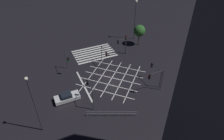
{
  "coord_description": "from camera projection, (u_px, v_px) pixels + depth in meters",
  "views": [
    {
      "loc": [
        12.17,
        26.92,
        23.71
      ],
      "look_at": [
        0.0,
        0.0,
        1.85
      ],
      "focal_mm": 32.0,
      "sensor_mm": 36.0,
      "label": 1
    }
  ],
  "objects": [
    {
      "name": "street_lamp_east",
      "position": [
        136.0,
        10.0,
        46.07
      ],
      "size": [
        0.63,
        0.63,
        9.77
      ],
      "color": "#2D2D30",
      "rests_on": "ground_plane"
    },
    {
      "name": "traffic_light_nw_cross",
      "position": [
        155.0,
        70.0,
        35.41
      ],
      "size": [
        0.36,
        3.24,
        3.53
      ],
      "rotation": [
        0.0,
        0.0,
        -1.57
      ],
      "color": "#2D2D30",
      "rests_on": "ground_plane"
    },
    {
      "name": "traffic_light_nw_main",
      "position": [
        155.0,
        77.0,
        32.78
      ],
      "size": [
        2.97,
        0.36,
        4.37
      ],
      "color": "#2D2D30",
      "rests_on": "ground_plane"
    },
    {
      "name": "ground_plane",
      "position": [
        112.0,
        78.0,
        37.85
      ],
      "size": [
        200.0,
        200.0,
        0.0
      ],
      "primitive_type": "plane",
      "color": "black"
    },
    {
      "name": "street_tree_near",
      "position": [
        139.0,
        31.0,
        46.0
      ],
      "size": [
        2.69,
        2.69,
        5.0
      ],
      "color": "#473323",
      "rests_on": "ground_plane"
    },
    {
      "name": "pedestrian_railing",
      "position": [
        112.0,
        113.0,
        29.95
      ],
      "size": [
        6.89,
        3.14,
        1.05
      ],
      "rotation": [
        0.0,
        0.0,
        2.72
      ],
      "color": "gray",
      "rests_on": "ground_plane"
    },
    {
      "name": "traffic_light_sw_cross",
      "position": [
        126.0,
        41.0,
        43.06
      ],
      "size": [
        0.36,
        0.39,
        4.45
      ],
      "rotation": [
        0.0,
        0.0,
        1.57
      ],
      "color": "#2D2D30",
      "rests_on": "ground_plane"
    },
    {
      "name": "waiting_car",
      "position": [
        67.0,
        97.0,
        32.77
      ],
      "size": [
        4.12,
        1.74,
        1.38
      ],
      "rotation": [
        0.0,
        0.0,
        3.14
      ],
      "color": "silver",
      "rests_on": "ground_plane"
    },
    {
      "name": "road_markings",
      "position": [
        99.0,
        62.0,
        42.26
      ],
      "size": [
        13.68,
        19.5,
        0.01
      ],
      "color": "silver",
      "rests_on": "ground_plane"
    },
    {
      "name": "traffic_light_sw_main",
      "position": [
        122.0,
        43.0,
        42.57
      ],
      "size": [
        2.28,
        0.36,
        4.06
      ],
      "color": "#2D2D30",
      "rests_on": "ground_plane"
    },
    {
      "name": "traffic_light_se_cross",
      "position": [
        67.0,
        59.0,
        37.47
      ],
      "size": [
        0.36,
        2.83,
        4.22
      ],
      "rotation": [
        0.0,
        0.0,
        1.57
      ],
      "color": "#2D2D30",
      "rests_on": "ground_plane"
    },
    {
      "name": "traffic_light_ne_cross",
      "position": [
        90.0,
        89.0,
        30.39
      ],
      "size": [
        0.36,
        2.5,
        4.47
      ],
      "rotation": [
        0.0,
        0.0,
        -1.57
      ],
      "color": "#2D2D30",
      "rests_on": "ground_plane"
    },
    {
      "name": "traffic_light_median_south",
      "position": [
        104.0,
        53.0,
        39.68
      ],
      "size": [
        0.36,
        2.84,
        3.73
      ],
      "rotation": [
        0.0,
        0.0,
        1.57
      ],
      "color": "#2D2D30",
      "rests_on": "ground_plane"
    },
    {
      "name": "street_lamp_west",
      "position": [
        33.0,
        98.0,
        24.64
      ],
      "size": [
        0.45,
        0.45,
        9.58
      ],
      "color": "#2D2D30",
      "rests_on": "ground_plane"
    }
  ]
}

